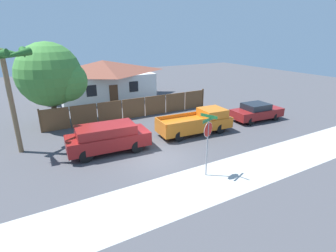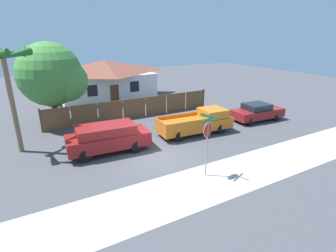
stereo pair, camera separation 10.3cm
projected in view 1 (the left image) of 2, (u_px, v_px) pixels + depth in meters
ground_plane at (157, 158)px, 15.36m from camera, size 80.00×80.00×0.00m
sidewalk_strip at (192, 188)px, 12.41m from camera, size 36.00×3.20×0.01m
wooden_fence at (134, 108)px, 22.53m from camera, size 14.84×0.12×1.80m
house at (104, 79)px, 29.07m from camera, size 10.70×6.77×4.20m
oak_tree at (53, 76)px, 19.69m from camera, size 5.04×4.80×6.41m
palm_tree at (3, 63)px, 14.44m from camera, size 3.04×3.26×6.21m
red_suv at (108, 137)px, 15.89m from camera, size 5.04×2.25×1.75m
orange_pickup at (197, 122)px, 19.04m from camera, size 5.61×2.27×1.70m
parked_sedan at (257, 112)px, 21.94m from camera, size 4.51×2.12×1.46m
stop_sign at (208, 135)px, 12.81m from camera, size 0.97×0.87×3.27m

